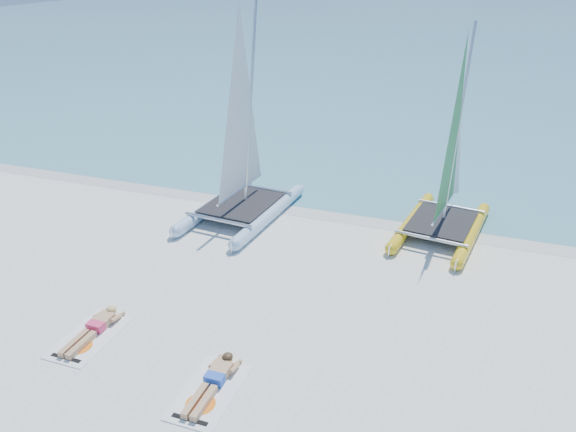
# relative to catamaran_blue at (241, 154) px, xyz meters

# --- Properties ---
(ground) EXTENTS (140.00, 140.00, 0.00)m
(ground) POSITION_rel_catamaran_blue_xyz_m (2.47, -4.44, -1.99)
(ground) COLOR white
(ground) RESTS_ON ground
(sea) EXTENTS (140.00, 115.00, 0.01)m
(sea) POSITION_rel_catamaran_blue_xyz_m (2.47, 58.56, -1.98)
(sea) COLOR #71BDBC
(sea) RESTS_ON ground
(wet_sand_strip) EXTENTS (140.00, 1.40, 0.01)m
(wet_sand_strip) POSITION_rel_catamaran_blue_xyz_m (2.47, 1.06, -1.98)
(wet_sand_strip) COLOR silver
(wet_sand_strip) RESTS_ON ground
(catamaran_blue) EXTENTS (2.73, 5.06, 6.66)m
(catamaran_blue) POSITION_rel_catamaran_blue_xyz_m (0.00, 0.00, 0.00)
(catamaran_blue) COLOR #C2E1FF
(catamaran_blue) RESTS_ON ground
(catamaran_yellow) EXTENTS (2.68, 4.84, 6.02)m
(catamaran_yellow) POSITION_rel_catamaran_blue_xyz_m (6.06, 1.16, -0.09)
(catamaran_yellow) COLOR yellow
(catamaran_yellow) RESTS_ON ground
(towel_a) EXTENTS (1.00, 1.85, 0.02)m
(towel_a) POSITION_rel_catamaran_blue_xyz_m (-0.53, -6.92, -1.98)
(towel_a) COLOR white
(towel_a) RESTS_ON ground
(sunbather_a) EXTENTS (0.37, 1.73, 0.26)m
(sunbather_a) POSITION_rel_catamaran_blue_xyz_m (-0.53, -6.73, -1.87)
(sunbather_a) COLOR tan
(sunbather_a) RESTS_ON towel_a
(towel_b) EXTENTS (1.00, 1.85, 0.02)m
(towel_b) POSITION_rel_catamaran_blue_xyz_m (2.64, -7.55, -1.98)
(towel_b) COLOR white
(towel_b) RESTS_ON ground
(sunbather_b) EXTENTS (0.37, 1.73, 0.26)m
(sunbather_b) POSITION_rel_catamaran_blue_xyz_m (2.64, -7.36, -1.87)
(sunbather_b) COLOR tan
(sunbather_b) RESTS_ON towel_b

